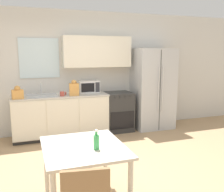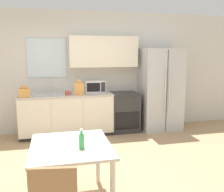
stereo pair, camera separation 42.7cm
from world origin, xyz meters
name	(u,v)px [view 2 (the right image)]	position (x,y,z in m)	size (l,w,h in m)	color
ground_plane	(97,169)	(0.00, 0.00, 0.00)	(12.00, 12.00, 0.00)	tan
wall_back	(83,69)	(0.06, 2.11, 1.42)	(12.00, 0.38, 2.70)	silver
kitchen_counter	(67,114)	(-0.34, 1.79, 0.46)	(1.98, 0.66, 0.91)	#333333
oven_range	(124,112)	(0.96, 1.81, 0.44)	(0.63, 0.61, 0.89)	#2D2D2D
refrigerator	(160,89)	(1.83, 1.77, 0.94)	(0.92, 0.73, 1.88)	silver
kitchen_sink	(48,94)	(-0.72, 1.80, 0.92)	(0.61, 0.45, 0.24)	#B7BABC
microwave	(95,86)	(0.30, 1.92, 1.04)	(0.45, 0.32, 0.26)	silver
coffee_mug	(68,93)	(-0.32, 1.63, 0.96)	(0.13, 0.09, 0.09)	#BF4C3F
grocery_bag_0	(24,92)	(-1.18, 1.60, 1.02)	(0.23, 0.20, 0.26)	#DB994C
grocery_bag_1	(79,88)	(-0.08, 1.63, 1.05)	(0.21, 0.19, 0.33)	#DB994C
dining_table	(71,154)	(-0.44, -0.81, 0.63)	(0.90, 1.00, 0.74)	beige
drink_bottle	(82,141)	(-0.32, -0.95, 0.83)	(0.06, 0.06, 0.22)	#3FB259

